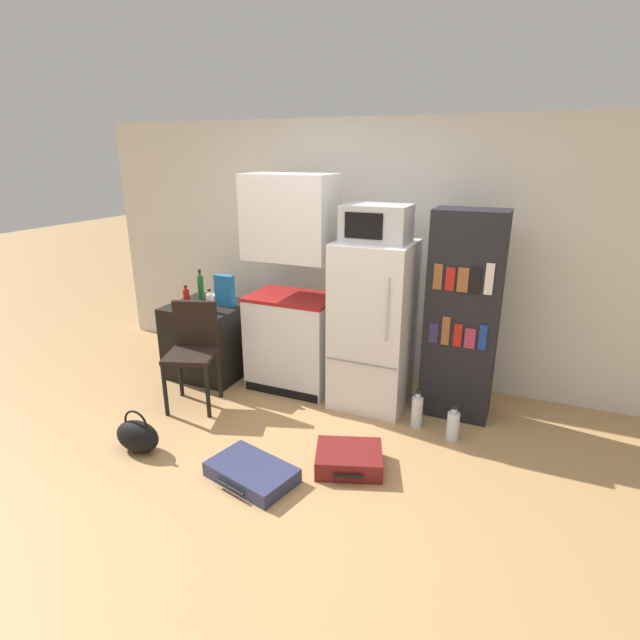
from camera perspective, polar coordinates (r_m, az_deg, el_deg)
ground_plane at (r=3.62m, az=-5.10°, el=-17.37°), size 24.00×24.00×0.00m
wall_back at (r=4.80m, az=8.21°, el=7.53°), size 6.40×0.10×2.42m
side_table at (r=5.08m, az=-12.46°, el=-2.13°), size 0.71×0.68×0.72m
kitchen_hutch at (r=4.52m, az=-3.23°, el=3.11°), size 0.79×0.54×1.95m
refrigerator at (r=4.27m, az=6.07°, el=-0.65°), size 0.63×0.61×1.44m
microwave at (r=4.07m, az=6.47°, el=10.93°), size 0.53×0.37×0.29m
bookshelf at (r=4.20m, az=15.96°, el=0.36°), size 0.56×0.36×1.72m
bottle_ketchup_red at (r=5.00m, az=-15.03°, el=2.63°), size 0.06×0.06×0.19m
bottle_milk_white at (r=4.71m, az=-12.45°, el=1.98°), size 0.06×0.06×0.22m
bottle_green_tall at (r=5.12m, az=-13.49°, el=3.68°), size 0.06×0.06×0.31m
bowl at (r=5.14m, az=-11.61°, el=2.62°), size 0.15×0.15×0.04m
cereal_box at (r=4.86m, az=-10.83°, el=3.33°), size 0.19×0.07×0.30m
chair at (r=4.45m, az=-14.26°, el=-2.68°), size 0.51×0.51×0.91m
suitcase_large_flat at (r=3.58m, az=-7.83°, el=-16.88°), size 0.66×0.50×0.10m
suitcase_small_flat at (r=3.66m, az=3.33°, el=-15.57°), size 0.56×0.50×0.14m
handbag at (r=4.04m, az=-20.13°, el=-12.32°), size 0.36×0.20×0.33m
water_bottle_front at (r=4.17m, az=11.02°, el=-10.20°), size 0.09×0.09×0.33m
water_bottle_middle at (r=4.06m, az=14.94°, el=-11.55°), size 0.09×0.09×0.30m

